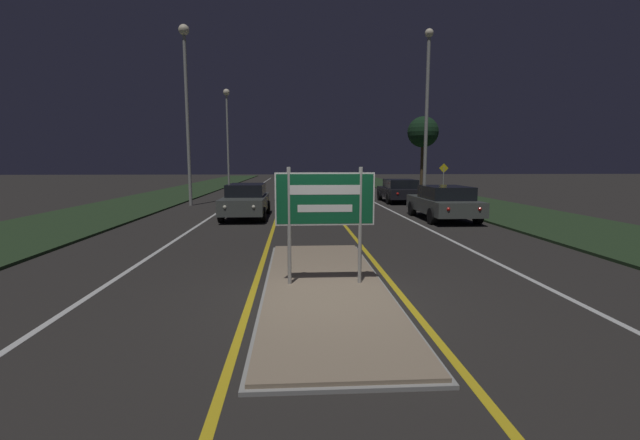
{
  "coord_description": "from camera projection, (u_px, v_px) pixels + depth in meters",
  "views": [
    {
      "loc": [
        -0.56,
        -7.21,
        2.34
      ],
      "look_at": [
        0.0,
        2.07,
        1.1
      ],
      "focal_mm": 24.0,
      "sensor_mm": 36.0,
      "label": 1
    }
  ],
  "objects": [
    {
      "name": "streetlight_left_near",
      "position": [
        186.0,
        87.0,
        22.79
      ],
      "size": [
        0.57,
        0.57,
        9.54
      ],
      "color": "#9E9E99",
      "rests_on": "ground_plane"
    },
    {
      "name": "car_receding_0",
      "position": [
        444.0,
        202.0,
        17.62
      ],
      "size": [
        2.02,
        4.52,
        1.4
      ],
      "color": "#4C514C",
      "rests_on": "ground_plane"
    },
    {
      "name": "warning_sign",
      "position": [
        443.0,
        177.0,
        27.45
      ],
      "size": [
        0.6,
        0.06,
        2.22
      ],
      "color": "#9E9E99",
      "rests_on": "verge_right"
    },
    {
      "name": "centre_line_yellow_right",
      "position": [
        319.0,
        194.0,
        32.29
      ],
      "size": [
        0.12,
        70.0,
        0.01
      ],
      "color": "gold",
      "rests_on": "ground_plane"
    },
    {
      "name": "lane_line_white_right",
      "position": [
        357.0,
        194.0,
        32.46
      ],
      "size": [
        0.12,
        70.0,
        0.01
      ],
      "color": "silver",
      "rests_on": "ground_plane"
    },
    {
      "name": "car_receding_1",
      "position": [
        399.0,
        190.0,
        25.42
      ],
      "size": [
        2.01,
        4.17,
        1.37
      ],
      "color": "black",
      "rests_on": "ground_plane"
    },
    {
      "name": "car_approaching_0",
      "position": [
        246.0,
        200.0,
        18.36
      ],
      "size": [
        1.88,
        4.63,
        1.43
      ],
      "color": "#4C514C",
      "rests_on": "ground_plane"
    },
    {
      "name": "car_receding_2",
      "position": [
        332.0,
        182.0,
        34.47
      ],
      "size": [
        1.84,
        4.2,
        1.57
      ],
      "color": "silver",
      "rests_on": "ground_plane"
    },
    {
      "name": "verge_right",
      "position": [
        449.0,
        198.0,
        27.83
      ],
      "size": [
        5.0,
        100.0,
        0.08
      ],
      "color": "#23381E",
      "rests_on": "ground_plane"
    },
    {
      "name": "median_island",
      "position": [
        325.0,
        286.0,
        8.04
      ],
      "size": [
        2.28,
        7.44,
        0.1
      ],
      "color": "#999993",
      "rests_on": "ground_plane"
    },
    {
      "name": "verge_left",
      "position": [
        151.0,
        200.0,
        26.7
      ],
      "size": [
        5.0,
        100.0,
        0.08
      ],
      "color": "#23381E",
      "rests_on": "ground_plane"
    },
    {
      "name": "edge_line_white_right",
      "position": [
        396.0,
        194.0,
        32.64
      ],
      "size": [
        0.1,
        70.0,
        0.01
      ],
      "color": "silver",
      "rests_on": "ground_plane"
    },
    {
      "name": "edge_line_white_left",
      "position": [
        205.0,
        194.0,
        31.79
      ],
      "size": [
        0.1,
        70.0,
        0.01
      ],
      "color": "silver",
      "rests_on": "ground_plane"
    },
    {
      "name": "roadside_palm_right",
      "position": [
        423.0,
        133.0,
        31.62
      ],
      "size": [
        2.28,
        2.28,
        5.66
      ],
      "color": "#4C3823",
      "rests_on": "verge_right"
    },
    {
      "name": "streetlight_right_near",
      "position": [
        427.0,
        103.0,
        22.19
      ],
      "size": [
        0.44,
        0.44,
        9.11
      ],
      "color": "#9E9E99",
      "rests_on": "ground_plane"
    },
    {
      "name": "lane_line_white_left",
      "position": [
        246.0,
        194.0,
        31.97
      ],
      "size": [
        0.12,
        70.0,
        0.01
      ],
      "color": "silver",
      "rests_on": "ground_plane"
    },
    {
      "name": "streetlight_left_far",
      "position": [
        227.0,
        121.0,
        38.81
      ],
      "size": [
        0.59,
        0.59,
        8.94
      ],
      "color": "#9E9E99",
      "rests_on": "ground_plane"
    },
    {
      "name": "centre_line_yellow_left",
      "position": [
        284.0,
        194.0,
        32.14
      ],
      "size": [
        0.12,
        70.0,
        0.01
      ],
      "color": "gold",
      "rests_on": "ground_plane"
    },
    {
      "name": "highway_sign",
      "position": [
        325.0,
        204.0,
        7.83
      ],
      "size": [
        1.83,
        0.07,
        2.17
      ],
      "color": "#9E9E99",
      "rests_on": "median_island"
    },
    {
      "name": "ground_plane",
      "position": [
        327.0,
        298.0,
        7.48
      ],
      "size": [
        160.0,
        160.0,
        0.0
      ],
      "primitive_type": "plane",
      "color": "#282623"
    }
  ]
}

